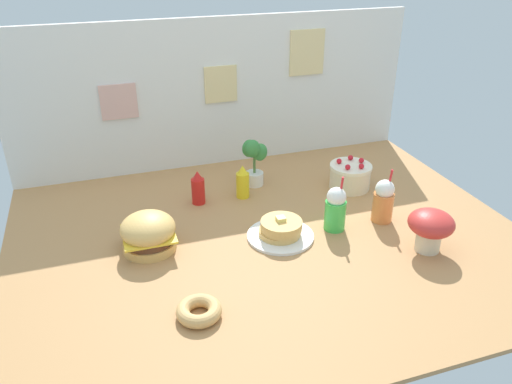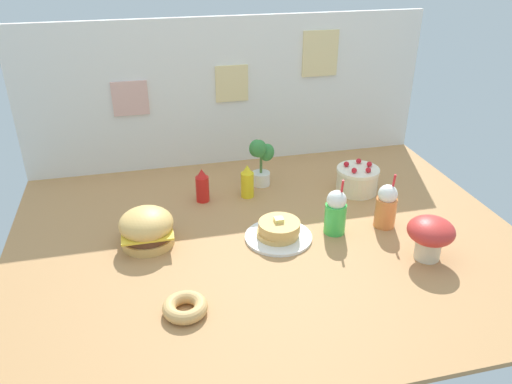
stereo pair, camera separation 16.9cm
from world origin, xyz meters
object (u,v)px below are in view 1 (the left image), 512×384
burger (148,233)px  potted_plant (254,160)px  pancake_stack (281,230)px  mustard_bottle (243,182)px  layer_cake (350,176)px  mushroom_stool (431,227)px  orange_float_cup (383,201)px  ketchup_bottle (198,188)px  donut_pink_glaze (199,311)px  cream_soda_cup (335,209)px

burger → potted_plant: potted_plant is taller
pancake_stack → mustard_bottle: (-0.05, 0.42, 0.04)m
layer_cake → burger: bearing=-167.1°
mushroom_stool → potted_plant: bearing=121.7°
pancake_stack → orange_float_cup: 0.51m
mushroom_stool → ketchup_bottle: bearing=139.4°
donut_pink_glaze → mushroom_stool: bearing=6.0°
mustard_bottle → burger: bearing=-147.7°
burger → layer_cake: burger is taller
cream_soda_cup → mushroom_stool: bearing=-42.9°
donut_pink_glaze → potted_plant: potted_plant is taller
burger → mustard_bottle: (0.52, 0.33, 0.00)m
burger → pancake_stack: 0.58m
burger → cream_soda_cup: bearing=-6.9°
ketchup_bottle → orange_float_cup: size_ratio=0.67×
pancake_stack → burger: bearing=170.7°
mustard_bottle → cream_soda_cup: bearing=-54.5°
cream_soda_cup → donut_pink_glaze: size_ratio=1.61×
orange_float_cup → mushroom_stool: 0.29m
layer_cake → orange_float_cup: size_ratio=0.83×
ketchup_bottle → mushroom_stool: bearing=-40.6°
cream_soda_cup → orange_float_cup: (0.25, -0.00, 0.00)m
pancake_stack → mustard_bottle: bearing=96.1°
cream_soda_cup → potted_plant: size_ratio=0.98×
burger → pancake_stack: (0.57, -0.09, -0.04)m
cream_soda_cup → orange_float_cup: 0.25m
ketchup_bottle → potted_plant: bearing=18.2°
pancake_stack → mushroom_stool: (0.56, -0.29, 0.08)m
mushroom_stool → layer_cake: bearing=93.8°
layer_cake → mustard_bottle: (-0.57, 0.08, 0.01)m
layer_cake → mustard_bottle: bearing=172.0°
potted_plant → mushroom_stool: 0.97m
pancake_stack → cream_soda_cup: 0.27m
potted_plant → mushroom_stool: potted_plant is taller
pancake_stack → layer_cake: bearing=33.3°
ketchup_bottle → cream_soda_cup: bearing=-39.1°
ketchup_bottle → cream_soda_cup: 0.69m
cream_soda_cup → potted_plant: potted_plant is taller
ketchup_bottle → donut_pink_glaze: 0.85m
cream_soda_cup → orange_float_cup: same height
pancake_stack → ketchup_bottle: bearing=122.7°
burger → orange_float_cup: bearing=-5.5°
pancake_stack → donut_pink_glaze: size_ratio=1.83×
ketchup_bottle → donut_pink_glaze: bearing=-102.5°
layer_cake → cream_soda_cup: bearing=-126.7°
mustard_bottle → orange_float_cup: (0.55, -0.43, 0.02)m
orange_float_cup → potted_plant: potted_plant is taller
mustard_bottle → potted_plant: size_ratio=0.66×
layer_cake → orange_float_cup: (-0.02, -0.35, 0.04)m
pancake_stack → potted_plant: 0.55m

